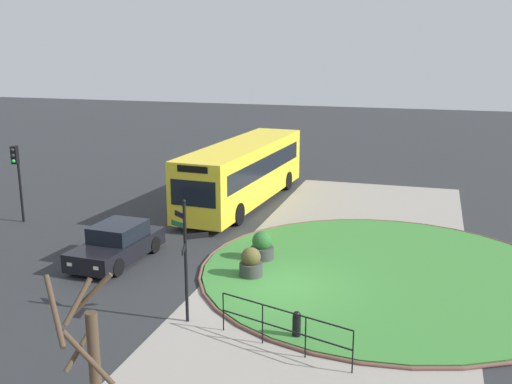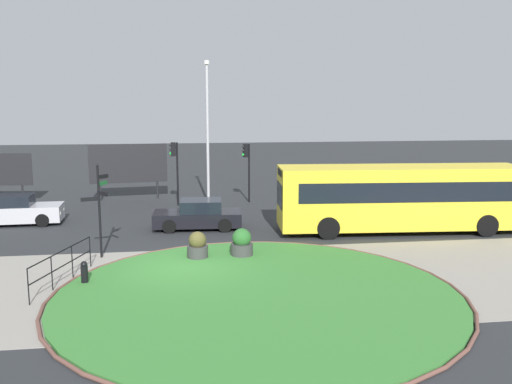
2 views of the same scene
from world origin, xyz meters
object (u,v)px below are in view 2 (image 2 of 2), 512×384
signpost_directional (99,205)px  planter_kerbside (198,247)px  car_near_lane (16,211)px  billboard_right (128,164)px  bus_yellow (401,197)px  lamppost_tall (208,128)px  planter_near_signpost (242,244)px  bollard_foreground (84,273)px  car_trailing (198,215)px  traffic_light_far (175,159)px  traffic_light_near (247,160)px

signpost_directional → planter_kerbside: bearing=-11.9°
signpost_directional → planter_kerbside: (3.66, -0.77, -1.57)m
car_near_lane → billboard_right: billboard_right is taller
bus_yellow → billboard_right: 16.75m
bus_yellow → lamppost_tall: 12.03m
planter_near_signpost → planter_kerbside: 1.71m
signpost_directional → bollard_foreground: signpost_directional is taller
car_trailing → traffic_light_far: (-1.10, 6.06, 2.04)m
car_near_lane → signpost_directional: bearing=-55.5°
bollard_foreground → planter_near_signpost: planter_near_signpost is taller
traffic_light_near → lamppost_tall: size_ratio=0.42×
bus_yellow → planter_near_signpost: (-7.69, -3.21, -1.12)m
lamppost_tall → planter_near_signpost: lamppost_tall is taller
traffic_light_far → lamppost_tall: size_ratio=0.44×
signpost_directional → planter_kerbside: 4.06m
traffic_light_far → lamppost_tall: 2.58m
traffic_light_near → planter_kerbside: 12.41m
traffic_light_near → car_near_lane: bearing=11.0°
car_near_lane → planter_near_signpost: bearing=-37.4°
bus_yellow → lamppost_tall: bearing=-40.5°
bollard_foreground → traffic_light_far: traffic_light_far is taller
bollard_foreground → traffic_light_near: traffic_light_near is taller
lamppost_tall → traffic_light_far: bearing=-172.9°
traffic_light_near → lamppost_tall: bearing=-2.3°
traffic_light_far → traffic_light_near: bearing=-170.7°
bollard_foreground → car_near_lane: size_ratio=0.19×
bus_yellow → traffic_light_far: traffic_light_far is taller
signpost_directional → car_near_lane: signpost_directional is taller
traffic_light_near → planter_kerbside: traffic_light_near is taller
car_trailing → lamppost_tall: lamppost_tall is taller
car_near_lane → traffic_light_far: 8.85m
traffic_light_far → planter_kerbside: traffic_light_far is taller
car_near_lane → traffic_light_far: traffic_light_far is taller
billboard_right → traffic_light_far: bearing=-48.2°
bus_yellow → billboard_right: bearing=-34.6°
bus_yellow → traffic_light_far: bearing=-33.8°
bus_yellow → lamppost_tall: (-8.37, 8.18, 2.77)m
billboard_right → car_trailing: bearing=-72.3°
car_near_lane → planter_kerbside: bearing=-42.8°
traffic_light_far → billboard_right: (-2.82, 2.48, -0.51)m
traffic_light_far → lamppost_tall: lamppost_tall is taller
signpost_directional → lamppost_tall: lamppost_tall is taller
traffic_light_near → car_trailing: bearing=55.3°
bollard_foreground → bus_yellow: 14.42m
car_near_lane → car_trailing: car_near_lane is taller
bollard_foreground → traffic_light_far: 14.19m
planter_near_signpost → car_trailing: bearing=106.3°
signpost_directional → traffic_light_near: (6.97, 11.01, 0.48)m
bus_yellow → car_near_lane: bus_yellow is taller
planter_kerbside → traffic_light_near: bearing=74.3°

